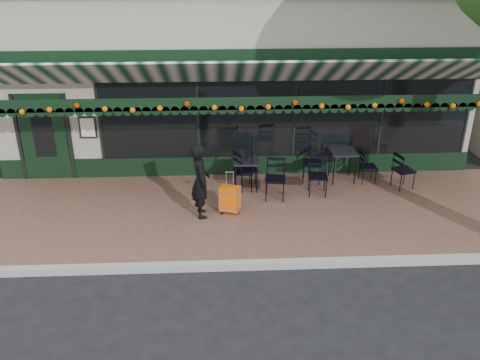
{
  "coord_description": "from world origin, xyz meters",
  "views": [
    {
      "loc": [
        -0.53,
        -8.07,
        5.5
      ],
      "look_at": [
        -0.07,
        1.6,
        1.07
      ],
      "focal_mm": 38.0,
      "sensor_mm": 36.0,
      "label": 1
    }
  ],
  "objects_px": {
    "chair_a_right": "(368,167)",
    "chair_a_extra": "(404,171)",
    "chair_a_left": "(312,163)",
    "chair_b_left": "(244,172)",
    "cafe_table_a": "(343,154)",
    "chair_b_front": "(275,179)",
    "woman": "(200,181)",
    "chair_a_front": "(318,177)",
    "chair_b_right": "(246,170)",
    "suitcase": "(230,199)",
    "cafe_table_b": "(246,163)"
  },
  "relations": [
    {
      "from": "chair_a_extra",
      "to": "chair_b_left",
      "type": "xyz_separation_m",
      "value": [
        -3.87,
        0.1,
        0.01
      ]
    },
    {
      "from": "woman",
      "to": "chair_a_right",
      "type": "relative_size",
      "value": 2.08
    },
    {
      "from": "chair_a_front",
      "to": "cafe_table_b",
      "type": "bearing_deg",
      "value": 172.49
    },
    {
      "from": "chair_b_front",
      "to": "chair_b_left",
      "type": "bearing_deg",
      "value": 151.11
    },
    {
      "from": "chair_a_front",
      "to": "chair_a_extra",
      "type": "xyz_separation_m",
      "value": [
        2.15,
        0.27,
        -0.01
      ]
    },
    {
      "from": "cafe_table_a",
      "to": "cafe_table_b",
      "type": "distance_m",
      "value": 2.47
    },
    {
      "from": "suitcase",
      "to": "cafe_table_b",
      "type": "distance_m",
      "value": 1.33
    },
    {
      "from": "chair_a_left",
      "to": "chair_a_extra",
      "type": "distance_m",
      "value": 2.2
    },
    {
      "from": "cafe_table_a",
      "to": "chair_a_front",
      "type": "distance_m",
      "value": 1.13
    },
    {
      "from": "suitcase",
      "to": "chair_b_left",
      "type": "height_order",
      "value": "suitcase"
    },
    {
      "from": "chair_a_right",
      "to": "chair_b_front",
      "type": "relative_size",
      "value": 0.82
    },
    {
      "from": "chair_b_left",
      "to": "chair_b_front",
      "type": "bearing_deg",
      "value": 55.82
    },
    {
      "from": "woman",
      "to": "chair_b_right",
      "type": "relative_size",
      "value": 1.69
    },
    {
      "from": "woman",
      "to": "cafe_table_a",
      "type": "bearing_deg",
      "value": -72.75
    },
    {
      "from": "suitcase",
      "to": "chair_a_left",
      "type": "xyz_separation_m",
      "value": [
        2.09,
        1.56,
        0.16
      ]
    },
    {
      "from": "cafe_table_a",
      "to": "cafe_table_b",
      "type": "relative_size",
      "value": 1.05
    },
    {
      "from": "chair_a_left",
      "to": "chair_b_left",
      "type": "height_order",
      "value": "chair_a_left"
    },
    {
      "from": "suitcase",
      "to": "woman",
      "type": "bearing_deg",
      "value": -153.05
    },
    {
      "from": "chair_a_left",
      "to": "chair_b_left",
      "type": "xyz_separation_m",
      "value": [
        -1.72,
        -0.37,
        -0.03
      ]
    },
    {
      "from": "suitcase",
      "to": "chair_a_extra",
      "type": "distance_m",
      "value": 4.38
    },
    {
      "from": "chair_b_left",
      "to": "chair_a_extra",
      "type": "bearing_deg",
      "value": 91.47
    },
    {
      "from": "chair_a_right",
      "to": "chair_b_left",
      "type": "bearing_deg",
      "value": 94.67
    },
    {
      "from": "woman",
      "to": "suitcase",
      "type": "distance_m",
      "value": 0.81
    },
    {
      "from": "woman",
      "to": "chair_b_front",
      "type": "distance_m",
      "value": 1.89
    },
    {
      "from": "chair_a_extra",
      "to": "chair_b_left",
      "type": "bearing_deg",
      "value": 72.39
    },
    {
      "from": "woman",
      "to": "chair_a_left",
      "type": "xyz_separation_m",
      "value": [
        2.72,
        1.64,
        -0.34
      ]
    },
    {
      "from": "cafe_table_a",
      "to": "chair_b_front",
      "type": "height_order",
      "value": "chair_b_front"
    },
    {
      "from": "chair_a_right",
      "to": "chair_a_extra",
      "type": "xyz_separation_m",
      "value": [
        0.76,
        -0.39,
        0.06
      ]
    },
    {
      "from": "chair_a_left",
      "to": "chair_a_front",
      "type": "xyz_separation_m",
      "value": [
        0.0,
        -0.74,
        -0.03
      ]
    },
    {
      "from": "woman",
      "to": "chair_b_right",
      "type": "height_order",
      "value": "woman"
    },
    {
      "from": "chair_a_front",
      "to": "chair_b_right",
      "type": "height_order",
      "value": "chair_b_right"
    },
    {
      "from": "woman",
      "to": "suitcase",
      "type": "xyz_separation_m",
      "value": [
        0.63,
        0.09,
        -0.5
      ]
    },
    {
      "from": "woman",
      "to": "chair_b_left",
      "type": "relative_size",
      "value": 1.79
    },
    {
      "from": "chair_b_right",
      "to": "chair_b_front",
      "type": "distance_m",
      "value": 0.86
    },
    {
      "from": "chair_a_right",
      "to": "woman",
      "type": "bearing_deg",
      "value": 110.12
    },
    {
      "from": "chair_a_front",
      "to": "chair_b_front",
      "type": "distance_m",
      "value": 1.04
    },
    {
      "from": "cafe_table_a",
      "to": "chair_b_left",
      "type": "bearing_deg",
      "value": -170.38
    },
    {
      "from": "suitcase",
      "to": "chair_a_extra",
      "type": "bearing_deg",
      "value": 33.47
    },
    {
      "from": "woman",
      "to": "suitcase",
      "type": "relative_size",
      "value": 1.68
    },
    {
      "from": "chair_a_extra",
      "to": "chair_b_right",
      "type": "relative_size",
      "value": 0.93
    },
    {
      "from": "cafe_table_a",
      "to": "chair_b_left",
      "type": "distance_m",
      "value": 2.54
    },
    {
      "from": "suitcase",
      "to": "chair_a_right",
      "type": "distance_m",
      "value": 3.79
    },
    {
      "from": "suitcase",
      "to": "chair_a_left",
      "type": "bearing_deg",
      "value": 55.76
    },
    {
      "from": "chair_a_left",
      "to": "chair_a_right",
      "type": "relative_size",
      "value": 1.23
    },
    {
      "from": "cafe_table_b",
      "to": "chair_a_left",
      "type": "height_order",
      "value": "chair_a_left"
    },
    {
      "from": "chair_a_left",
      "to": "chair_a_extra",
      "type": "relative_size",
      "value": 1.08
    },
    {
      "from": "chair_b_right",
      "to": "cafe_table_b",
      "type": "bearing_deg",
      "value": 120.82
    },
    {
      "from": "cafe_table_b",
      "to": "chair_b_front",
      "type": "relative_size",
      "value": 0.77
    },
    {
      "from": "suitcase",
      "to": "chair_a_front",
      "type": "xyz_separation_m",
      "value": [
        2.09,
        0.82,
        0.13
      ]
    },
    {
      "from": "woman",
      "to": "cafe_table_a",
      "type": "xyz_separation_m",
      "value": [
        3.49,
        1.69,
        -0.12
      ]
    }
  ]
}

